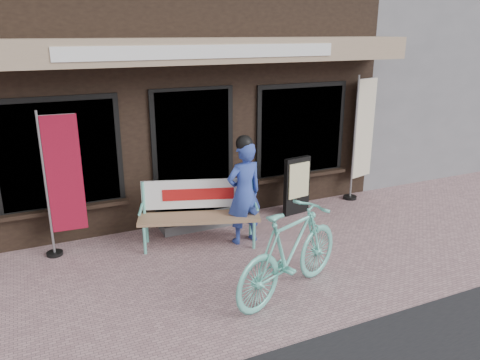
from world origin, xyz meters
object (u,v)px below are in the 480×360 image
bicycle (290,252)px  nobori_cream (362,136)px  nobori_red (62,182)px  menu_stand (297,185)px  bench (199,208)px  person (244,191)px

bicycle → nobori_cream: nobori_cream is taller
nobori_red → menu_stand: nobori_red is taller
bench → person: size_ratio=1.11×
bicycle → nobori_red: 3.24m
person → bicycle: (-0.13, -1.55, -0.25)m
bench → person: bearing=-2.6°
person → nobori_red: size_ratio=0.79×
bicycle → nobori_cream: size_ratio=0.80×
bicycle → nobori_cream: 3.91m
person → menu_stand: size_ratio=1.63×
person → menu_stand: (1.30, 0.65, -0.29)m
menu_stand → person: bearing=-161.8°
person → nobori_cream: bearing=12.1°
person → menu_stand: person is taller
bench → bicycle: 1.85m
nobori_red → bicycle: bearing=-41.4°
bench → menu_stand: bearing=30.3°
nobori_red → nobori_cream: (5.25, 0.23, 0.12)m
bicycle → bench: bearing=-6.3°
nobori_red → menu_stand: (3.72, -0.05, -0.55)m
bench → menu_stand: menu_stand is taller
bench → menu_stand: size_ratio=1.80×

